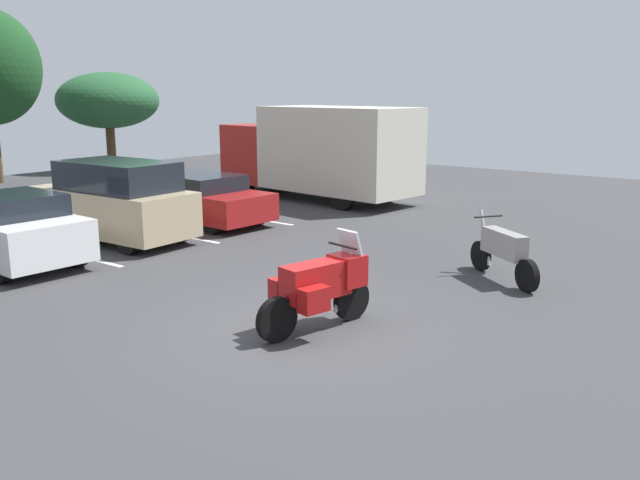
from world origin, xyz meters
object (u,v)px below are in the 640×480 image
car_tan (114,201)px  box_truck (320,151)px  motorcycle_touring (321,285)px  motorcycle_second (503,251)px  car_red (199,199)px  car_white (4,229)px

car_tan → box_truck: size_ratio=0.58×
motorcycle_touring → box_truck: (9.97, 7.65, 0.91)m
motorcycle_touring → motorcycle_second: 4.38m
car_red → box_truck: (5.29, -0.11, 0.95)m
car_red → box_truck: box_truck is taller
motorcycle_second → car_red: (0.44, 8.88, 0.08)m
motorcycle_second → car_tan: (-2.35, 8.78, 0.38)m
car_tan → motorcycle_second: bearing=-75.0°
motorcycle_touring → car_tan: car_tan is taller
motorcycle_touring → car_red: 9.06m
car_white → car_tan: 2.75m
motorcycle_second → car_white: (-5.09, 8.76, 0.16)m
box_truck → car_red: bearing=178.8°
motorcycle_touring → car_white: car_white is taller
car_white → car_tan: car_tan is taller
car_tan → box_truck: bearing=-0.1°
car_tan → box_truck: box_truck is taller
motorcycle_second → car_red: car_red is taller
car_white → car_tan: (2.74, 0.02, 0.22)m
motorcycle_second → motorcycle_touring: bearing=165.1°
car_red → box_truck: 5.38m
motorcycle_touring → car_red: size_ratio=0.48×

